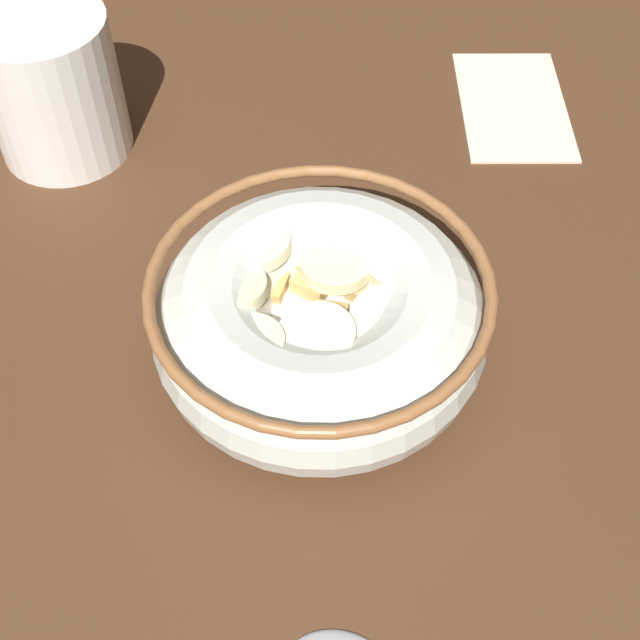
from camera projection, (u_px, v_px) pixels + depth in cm
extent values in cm
cube|color=#472B19|center=(320.00, 368.00, 44.39)|extent=(134.34, 134.34, 2.00)
cylinder|color=beige|center=(320.00, 353.00, 43.37)|extent=(8.94, 8.94, 0.60)
torus|color=beige|center=(320.00, 321.00, 41.31)|extent=(16.25, 16.25, 5.86)
torus|color=brown|center=(320.00, 285.00, 39.26)|extent=(16.36, 16.36, 0.60)
cylinder|color=white|center=(320.00, 317.00, 41.09)|extent=(12.73, 12.73, 0.40)
cube|color=tan|center=(344.00, 230.00, 43.68)|extent=(2.56, 2.56, 1.04)
cube|color=tan|center=(399.00, 357.00, 38.73)|extent=(2.36, 2.38, 0.93)
cube|color=tan|center=(435.00, 317.00, 40.26)|extent=(2.48, 2.44, 1.03)
cube|color=tan|center=(288.00, 365.00, 38.63)|extent=(2.34, 2.37, 0.91)
cube|color=#B78947|center=(333.00, 317.00, 40.22)|extent=(2.55, 2.54, 1.04)
cube|color=tan|center=(314.00, 282.00, 41.66)|extent=(2.43, 2.43, 0.85)
cube|color=tan|center=(413.00, 278.00, 41.69)|extent=(2.21, 2.18, 0.89)
cube|color=tan|center=(269.00, 284.00, 41.72)|extent=(2.55, 2.55, 0.97)
cube|color=tan|center=(301.00, 256.00, 42.56)|extent=(2.36, 2.39, 0.96)
cube|color=tan|center=(386.00, 317.00, 40.41)|extent=(2.10, 2.09, 0.83)
cube|color=tan|center=(251.00, 346.00, 39.23)|extent=(2.46, 2.46, 0.80)
cube|color=#B78947|center=(331.00, 394.00, 37.66)|extent=(1.96, 2.05, 1.04)
cube|color=tan|center=(371.00, 293.00, 41.35)|extent=(2.47, 2.44, 0.95)
cube|color=tan|center=(220.00, 291.00, 41.26)|extent=(2.09, 2.17, 1.05)
cube|color=#AD7F42|center=(367.00, 338.00, 39.38)|extent=(2.10, 2.07, 0.91)
cylinder|color=beige|center=(229.00, 288.00, 39.92)|extent=(5.09, 5.07, 1.37)
cylinder|color=beige|center=(337.00, 264.00, 41.27)|extent=(4.02, 3.99, 0.91)
cylinder|color=#F9EFC6|center=(317.00, 337.00, 38.17)|extent=(4.77, 4.79, 1.23)
cylinder|color=#F4EABC|center=(255.00, 244.00, 41.59)|extent=(5.01, 5.01, 1.23)
cylinder|color=#F4EABC|center=(388.00, 320.00, 39.20)|extent=(3.86, 3.81, 1.40)
cylinder|color=#F9EFC6|center=(398.00, 256.00, 41.10)|extent=(4.86, 4.86, 1.17)
cylinder|color=#F4EABC|center=(245.00, 345.00, 37.75)|extent=(4.84, 4.80, 1.27)
cylinder|color=white|center=(52.00, 87.00, 50.51)|extent=(8.07, 8.07, 8.80)
torus|color=white|center=(34.00, 51.00, 52.75)|extent=(5.73, 0.80, 5.73)
cube|color=beige|center=(513.00, 104.00, 56.28)|extent=(13.31, 11.30, 0.30)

